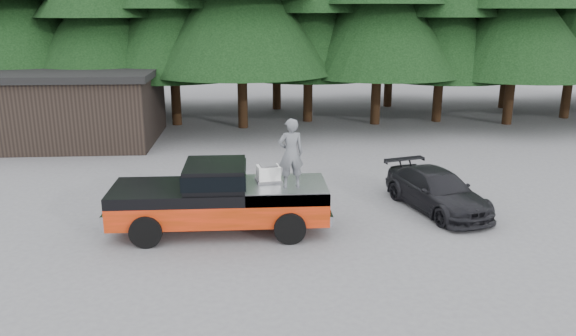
{
  "coord_description": "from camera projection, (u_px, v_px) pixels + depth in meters",
  "views": [
    {
      "loc": [
        -0.58,
        -14.06,
        5.91
      ],
      "look_at": [
        0.36,
        0.0,
        1.9
      ],
      "focal_mm": 35.0,
      "sensor_mm": 36.0,
      "label": 1
    }
  ],
  "objects": [
    {
      "name": "utility_building",
      "position": [
        67.0,
        105.0,
        25.64
      ],
      "size": [
        8.4,
        6.4,
        3.3
      ],
      "color": "black",
      "rests_on": "ground"
    },
    {
      "name": "pickup_truck",
      "position": [
        220.0,
        208.0,
        15.35
      ],
      "size": [
        6.0,
        2.04,
        1.33
      ],
      "primitive_type": null,
      "color": "red",
      "rests_on": "ground"
    },
    {
      "name": "ground",
      "position": [
        275.0,
        236.0,
        15.15
      ],
      "size": [
        120.0,
        120.0,
        0.0
      ],
      "primitive_type": "plane",
      "color": "#525154",
      "rests_on": "ground"
    },
    {
      "name": "parked_car",
      "position": [
        437.0,
        191.0,
        17.0
      ],
      "size": [
        2.78,
        4.43,
        1.2
      ],
      "primitive_type": "imported",
      "rotation": [
        0.0,
        0.0,
        0.29
      ],
      "color": "black",
      "rests_on": "ground"
    },
    {
      "name": "truck_cab",
      "position": [
        215.0,
        174.0,
        15.08
      ],
      "size": [
        1.66,
        1.9,
        0.59
      ],
      "primitive_type": "cube",
      "color": "black",
      "rests_on": "pickup_truck"
    },
    {
      "name": "air_compressor",
      "position": [
        268.0,
        174.0,
        15.42
      ],
      "size": [
        0.68,
        0.59,
        0.41
      ],
      "primitive_type": "cube",
      "rotation": [
        0.0,
        0.0,
        0.17
      ],
      "color": "white",
      "rests_on": "pickup_truck"
    },
    {
      "name": "man_on_bed",
      "position": [
        291.0,
        153.0,
        14.71
      ],
      "size": [
        0.73,
        0.53,
        1.86
      ],
      "primitive_type": "imported",
      "rotation": [
        0.0,
        0.0,
        3.28
      ],
      "color": "#53565A",
      "rests_on": "pickup_truck"
    }
  ]
}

